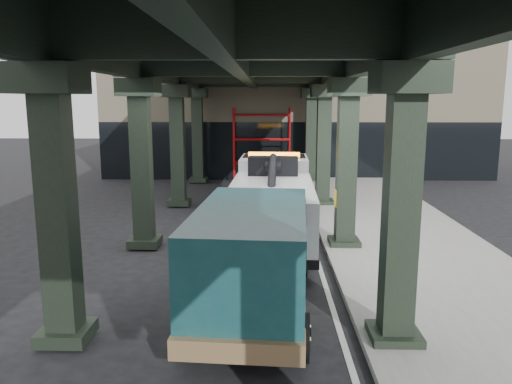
# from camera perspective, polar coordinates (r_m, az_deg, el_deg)

# --- Properties ---
(ground) EXTENTS (90.00, 90.00, 0.00)m
(ground) POSITION_cam_1_polar(r_m,az_deg,el_deg) (13.23, -0.03, -8.94)
(ground) COLOR black
(ground) RESTS_ON ground
(sidewalk) EXTENTS (5.00, 40.00, 0.15)m
(sidewalk) POSITION_cam_1_polar(r_m,az_deg,el_deg) (15.68, 16.91, -5.98)
(sidewalk) COLOR gray
(sidewalk) RESTS_ON ground
(lane_stripe) EXTENTS (0.12, 38.00, 0.01)m
(lane_stripe) POSITION_cam_1_polar(r_m,az_deg,el_deg) (15.19, 6.61, -6.39)
(lane_stripe) COLOR silver
(lane_stripe) RESTS_ON ground
(viaduct) EXTENTS (7.40, 32.00, 6.40)m
(viaduct) POSITION_cam_1_polar(r_m,az_deg,el_deg) (14.53, -1.48, 14.68)
(viaduct) COLOR black
(viaduct) RESTS_ON ground
(building) EXTENTS (22.00, 10.00, 8.00)m
(building) POSITION_cam_1_polar(r_m,az_deg,el_deg) (32.52, 4.34, 9.76)
(building) COLOR #C6B793
(building) RESTS_ON ground
(scaffolding) EXTENTS (3.08, 0.88, 4.00)m
(scaffolding) POSITION_cam_1_polar(r_m,az_deg,el_deg) (27.21, 0.66, 5.67)
(scaffolding) COLOR #AB0D0F
(scaffolding) RESTS_ON ground
(tow_truck) EXTENTS (2.73, 8.43, 2.74)m
(tow_truck) POSITION_cam_1_polar(r_m,az_deg,el_deg) (15.79, 1.92, -0.71)
(tow_truck) COLOR black
(tow_truck) RESTS_ON ground
(towed_van) EXTENTS (2.65, 5.89, 2.33)m
(towed_van) POSITION_cam_1_polar(r_m,az_deg,el_deg) (10.30, -0.32, -7.32)
(towed_van) COLOR #134146
(towed_van) RESTS_ON ground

